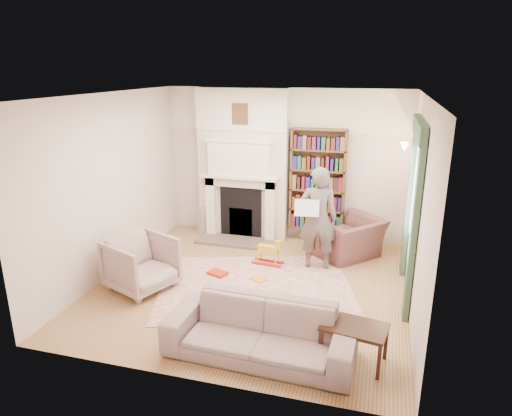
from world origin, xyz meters
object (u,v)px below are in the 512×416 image
(sofa, at_px, (260,331))
(rocking_horse, at_px, (268,252))
(coffee_table, at_px, (353,343))
(armchair_reading, at_px, (348,238))
(paraffin_heater, at_px, (203,220))
(bookcase, at_px, (318,180))
(man_reading, at_px, (318,219))
(armchair_left, at_px, (141,264))

(sofa, distance_m, rocking_horse, 2.49)
(coffee_table, bearing_deg, armchair_reading, 106.17)
(coffee_table, distance_m, paraffin_heater, 4.60)
(bookcase, bearing_deg, rocking_horse, -114.33)
(man_reading, xyz_separation_m, coffee_table, (0.76, -2.38, -0.62))
(sofa, relative_size, paraffin_heater, 3.88)
(armchair_left, xyz_separation_m, coffee_table, (3.13, -0.95, -0.17))
(coffee_table, bearing_deg, paraffin_heater, 143.23)
(paraffin_heater, bearing_deg, sofa, -59.19)
(bookcase, height_order, rocking_horse, bookcase)
(man_reading, xyz_separation_m, rocking_horse, (-0.79, -0.11, -0.62))
(sofa, bearing_deg, coffee_table, 11.71)
(armchair_left, bearing_deg, sofa, -95.23)
(bookcase, xyz_separation_m, armchair_left, (-2.18, -2.64, -0.78))
(man_reading, bearing_deg, armchair_reading, -134.51)
(armchair_reading, height_order, rocking_horse, armchair_reading)
(bookcase, bearing_deg, sofa, -91.22)
(bookcase, distance_m, rocking_horse, 1.73)
(armchair_reading, bearing_deg, armchair_left, -12.01)
(rocking_horse, bearing_deg, paraffin_heater, 151.35)
(man_reading, height_order, paraffin_heater, man_reading)
(bookcase, distance_m, sofa, 3.85)
(man_reading, relative_size, paraffin_heater, 3.07)
(coffee_table, xyz_separation_m, paraffin_heater, (-3.13, 3.36, 0.05))
(armchair_reading, xyz_separation_m, sofa, (-0.72, -3.15, -0.03))
(coffee_table, bearing_deg, sofa, -160.48)
(armchair_reading, relative_size, coffee_table, 1.50)
(armchair_reading, relative_size, sofa, 0.49)
(man_reading, height_order, rocking_horse, man_reading)
(bookcase, height_order, coffee_table, bookcase)
(paraffin_heater, distance_m, rocking_horse, 1.93)
(armchair_reading, relative_size, rocking_horse, 2.04)
(rocking_horse, bearing_deg, armchair_reading, 35.86)
(man_reading, xyz_separation_m, paraffin_heater, (-2.37, 0.98, -0.57))
(bookcase, xyz_separation_m, sofa, (-0.08, -3.76, -0.86))
(armchair_left, relative_size, sofa, 0.41)
(bookcase, distance_m, armchair_reading, 1.21)
(man_reading, bearing_deg, rocking_horse, 0.46)
(sofa, bearing_deg, man_reading, 86.37)
(armchair_reading, height_order, coffee_table, armchair_reading)
(sofa, bearing_deg, armchair_reading, 79.53)
(armchair_reading, xyz_separation_m, armchair_left, (-2.82, -2.03, 0.05))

